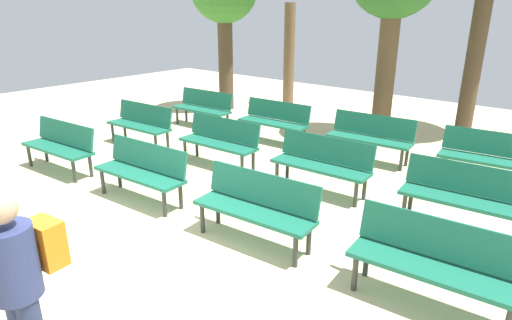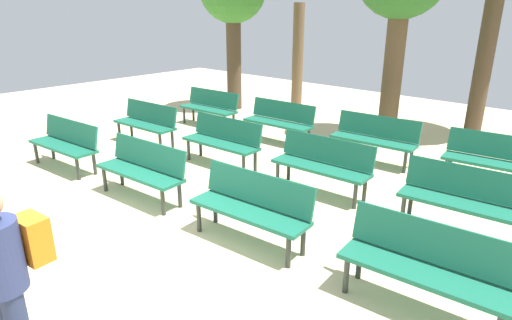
{
  "view_description": "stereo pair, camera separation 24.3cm",
  "coord_description": "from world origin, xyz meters",
  "px_view_note": "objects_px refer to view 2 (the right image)",
  "views": [
    {
      "loc": [
        4.06,
        -2.04,
        2.82
      ],
      "look_at": [
        0.0,
        2.82,
        0.55
      ],
      "focal_mm": 30.17,
      "sensor_mm": 36.0,
      "label": 1
    },
    {
      "loc": [
        4.24,
        -1.88,
        2.82
      ],
      "look_at": [
        0.0,
        2.82,
        0.55
      ],
      "focal_mm": 30.17,
      "sensor_mm": 36.0,
      "label": 2
    }
  ],
  "objects_px": {
    "bench_r1_c0": "(147,121)",
    "bench_r2_c1": "(280,119)",
    "bench_r1_c1": "(223,139)",
    "visitor_with_backpack": "(8,277)",
    "bench_r2_c0": "(210,106)",
    "bench_r2_c2": "(375,136)",
    "bench_r0_c0": "(66,141)",
    "tree_1": "(298,56)",
    "bench_r1_c2": "(323,162)",
    "bench_r0_c1": "(143,167)",
    "bench_r0_c3": "(427,263)",
    "bench_r0_c2": "(252,204)",
    "bench_r1_c3": "(466,197)",
    "bench_r2_c3": "(498,158)"
  },
  "relations": [
    {
      "from": "bench_r1_c0",
      "to": "bench_r2_c1",
      "type": "distance_m",
      "value": 2.86
    },
    {
      "from": "bench_r1_c1",
      "to": "visitor_with_backpack",
      "type": "xyz_separation_m",
      "value": [
        2.4,
        -4.48,
        0.43
      ]
    },
    {
      "from": "visitor_with_backpack",
      "to": "bench_r2_c0",
      "type": "bearing_deg",
      "value": -59.72
    },
    {
      "from": "visitor_with_backpack",
      "to": "bench_r2_c2",
      "type": "bearing_deg",
      "value": -93.22
    },
    {
      "from": "bench_r0_c0",
      "to": "bench_r2_c0",
      "type": "height_order",
      "value": "same"
    },
    {
      "from": "bench_r2_c1",
      "to": "tree_1",
      "type": "height_order",
      "value": "tree_1"
    },
    {
      "from": "bench_r1_c2",
      "to": "bench_r0_c1",
      "type": "bearing_deg",
      "value": -136.98
    },
    {
      "from": "bench_r0_c3",
      "to": "bench_r1_c2",
      "type": "height_order",
      "value": "same"
    },
    {
      "from": "bench_r0_c3",
      "to": "bench_r2_c1",
      "type": "relative_size",
      "value": 1.01
    },
    {
      "from": "bench_r0_c2",
      "to": "bench_r2_c2",
      "type": "relative_size",
      "value": 1.0
    },
    {
      "from": "bench_r2_c2",
      "to": "visitor_with_backpack",
      "type": "bearing_deg",
      "value": -90.84
    },
    {
      "from": "bench_r0_c0",
      "to": "bench_r2_c1",
      "type": "height_order",
      "value": "same"
    },
    {
      "from": "tree_1",
      "to": "visitor_with_backpack",
      "type": "height_order",
      "value": "tree_1"
    },
    {
      "from": "bench_r1_c3",
      "to": "tree_1",
      "type": "height_order",
      "value": "tree_1"
    },
    {
      "from": "bench_r0_c0",
      "to": "bench_r1_c0",
      "type": "height_order",
      "value": "same"
    },
    {
      "from": "bench_r1_c0",
      "to": "bench_r2_c2",
      "type": "height_order",
      "value": "same"
    },
    {
      "from": "bench_r1_c0",
      "to": "tree_1",
      "type": "xyz_separation_m",
      "value": [
        0.03,
        5.28,
        0.96
      ]
    },
    {
      "from": "bench_r2_c2",
      "to": "bench_r1_c3",
      "type": "bearing_deg",
      "value": -42.78
    },
    {
      "from": "bench_r0_c2",
      "to": "bench_r1_c1",
      "type": "distance_m",
      "value": 2.86
    },
    {
      "from": "bench_r1_c2",
      "to": "bench_r2_c2",
      "type": "height_order",
      "value": "same"
    },
    {
      "from": "visitor_with_backpack",
      "to": "bench_r1_c0",
      "type": "bearing_deg",
      "value": -49.93
    },
    {
      "from": "bench_r0_c1",
      "to": "bench_r1_c1",
      "type": "distance_m",
      "value": 1.86
    },
    {
      "from": "bench_r2_c0",
      "to": "bench_r2_c1",
      "type": "xyz_separation_m",
      "value": [
        2.13,
        0.11,
        0.0
      ]
    },
    {
      "from": "bench_r0_c0",
      "to": "bench_r2_c0",
      "type": "distance_m",
      "value": 3.77
    },
    {
      "from": "bench_r1_c3",
      "to": "bench_r2_c3",
      "type": "relative_size",
      "value": 1.0
    },
    {
      "from": "bench_r1_c3",
      "to": "bench_r2_c3",
      "type": "xyz_separation_m",
      "value": [
        -0.11,
        1.91,
        0.0
      ]
    },
    {
      "from": "bench_r2_c3",
      "to": "visitor_with_backpack",
      "type": "relative_size",
      "value": 0.99
    },
    {
      "from": "bench_r0_c3",
      "to": "bench_r2_c3",
      "type": "relative_size",
      "value": 1.0
    },
    {
      "from": "bench_r0_c2",
      "to": "bench_r2_c2",
      "type": "bearing_deg",
      "value": 89.24
    },
    {
      "from": "bench_r2_c2",
      "to": "visitor_with_backpack",
      "type": "relative_size",
      "value": 0.99
    },
    {
      "from": "bench_r0_c3",
      "to": "bench_r1_c1",
      "type": "height_order",
      "value": "same"
    },
    {
      "from": "bench_r2_c1",
      "to": "bench_r1_c2",
      "type": "bearing_deg",
      "value": -39.81
    },
    {
      "from": "bench_r1_c2",
      "to": "visitor_with_backpack",
      "type": "distance_m",
      "value": 4.69
    },
    {
      "from": "visitor_with_backpack",
      "to": "bench_r0_c0",
      "type": "bearing_deg",
      "value": -35.76
    },
    {
      "from": "bench_r1_c1",
      "to": "bench_r2_c0",
      "type": "distance_m",
      "value": 2.85
    },
    {
      "from": "bench_r1_c3",
      "to": "visitor_with_backpack",
      "type": "distance_m",
      "value": 5.13
    },
    {
      "from": "bench_r2_c2",
      "to": "bench_r1_c1",
      "type": "bearing_deg",
      "value": -138.89
    },
    {
      "from": "bench_r0_c3",
      "to": "bench_r1_c0",
      "type": "distance_m",
      "value": 6.71
    },
    {
      "from": "bench_r0_c2",
      "to": "bench_r1_c2",
      "type": "relative_size",
      "value": 1.01
    },
    {
      "from": "bench_r1_c2",
      "to": "tree_1",
      "type": "xyz_separation_m",
      "value": [
        -4.22,
        4.92,
        0.96
      ]
    },
    {
      "from": "bench_r0_c1",
      "to": "bench_r0_c3",
      "type": "xyz_separation_m",
      "value": [
        4.25,
        0.32,
        0.0
      ]
    },
    {
      "from": "tree_1",
      "to": "bench_r2_c0",
      "type": "bearing_deg",
      "value": -92.38
    },
    {
      "from": "bench_r2_c3",
      "to": "visitor_with_backpack",
      "type": "bearing_deg",
      "value": -110.03
    },
    {
      "from": "bench_r0_c2",
      "to": "bench_r2_c3",
      "type": "distance_m",
      "value": 4.31
    },
    {
      "from": "bench_r0_c3",
      "to": "tree_1",
      "type": "bearing_deg",
      "value": 129.54
    },
    {
      "from": "bench_r0_c2",
      "to": "bench_r2_c0",
      "type": "distance_m",
      "value": 5.71
    },
    {
      "from": "bench_r1_c0",
      "to": "bench_r1_c3",
      "type": "height_order",
      "value": "same"
    },
    {
      "from": "bench_r0_c0",
      "to": "bench_r2_c3",
      "type": "xyz_separation_m",
      "value": [
        6.09,
        4.25,
        0.0
      ]
    },
    {
      "from": "bench_r0_c0",
      "to": "tree_1",
      "type": "bearing_deg",
      "value": 85.99
    },
    {
      "from": "bench_r0_c0",
      "to": "tree_1",
      "type": "relative_size",
      "value": 0.56
    }
  ]
}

